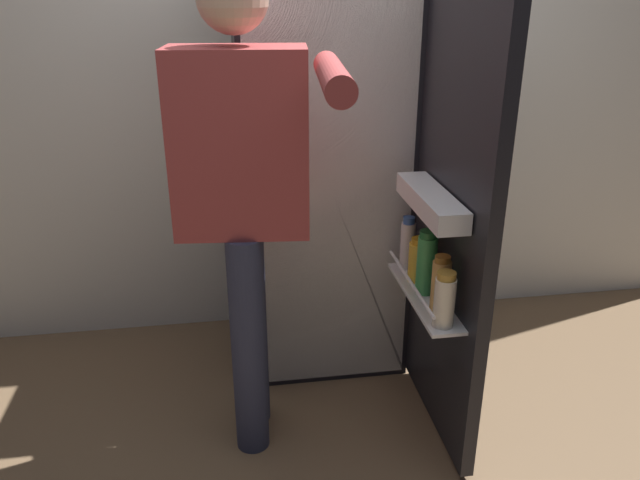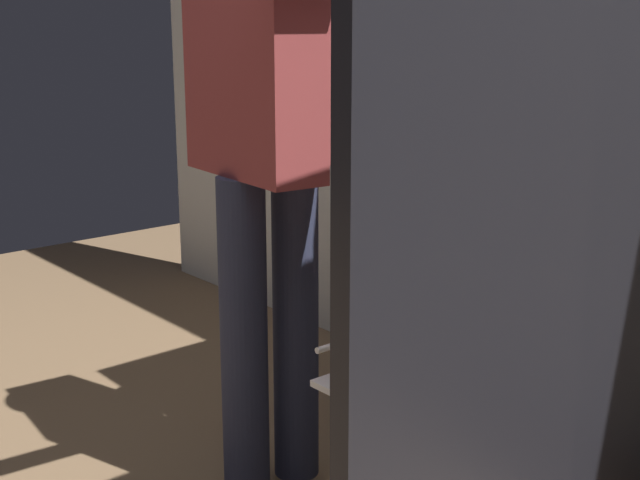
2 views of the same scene
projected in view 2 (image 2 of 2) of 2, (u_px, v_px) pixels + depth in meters
refrigerator at (522, 158)px, 2.16m from camera, size 0.72×1.25×1.73m
person at (269, 104)px, 2.07m from camera, size 0.55×0.78×1.66m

